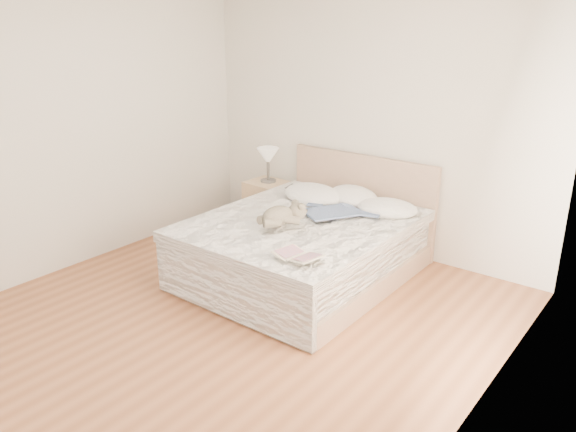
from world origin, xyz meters
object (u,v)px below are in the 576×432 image
(table_lamp, at_px, (268,158))
(teddy_bear, at_px, (278,223))
(nightstand, at_px, (268,205))
(childrens_book, at_px, (298,256))
(bed, at_px, (307,246))
(photo_book, at_px, (300,190))

(table_lamp, relative_size, teddy_bear, 1.04)
(nightstand, bearing_deg, childrens_book, -44.36)
(nightstand, bearing_deg, bed, -34.44)
(photo_book, bearing_deg, teddy_bear, -74.64)
(bed, distance_m, photo_book, 0.81)
(table_lamp, bearing_deg, bed, -35.02)
(photo_book, height_order, childrens_book, photo_book)
(nightstand, distance_m, childrens_book, 2.33)
(teddy_bear, bearing_deg, photo_book, 139.17)
(bed, height_order, table_lamp, bed)
(photo_book, bearing_deg, table_lamp, 147.97)
(childrens_book, xyz_separation_m, teddy_bear, (-0.54, 0.43, 0.02))
(table_lamp, height_order, childrens_book, table_lamp)
(table_lamp, bearing_deg, childrens_book, -44.65)
(table_lamp, height_order, photo_book, table_lamp)
(teddy_bear, bearing_deg, childrens_book, -15.84)
(nightstand, height_order, table_lamp, table_lamp)
(nightstand, relative_size, photo_book, 1.68)
(nightstand, distance_m, photo_book, 0.75)
(table_lamp, relative_size, childrens_book, 1.11)
(nightstand, xyz_separation_m, childrens_book, (1.65, -1.61, 0.35))
(childrens_book, bearing_deg, photo_book, 136.20)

